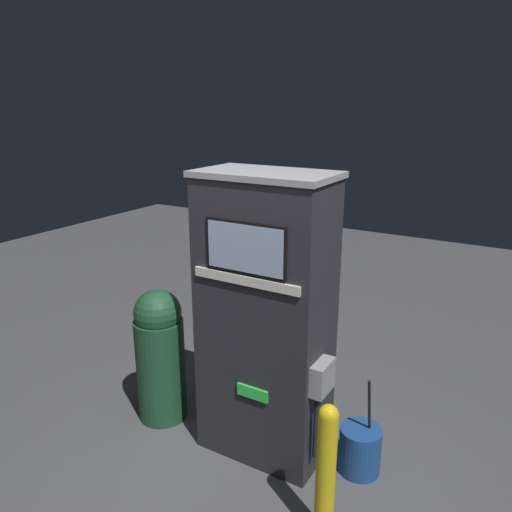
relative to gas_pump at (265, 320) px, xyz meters
name	(u,v)px	position (x,y,z in m)	size (l,w,h in m)	color
ground_plane	(247,465)	(0.00, -0.25, -1.03)	(14.00, 14.00, 0.00)	#4C4C4F
gas_pump	(265,320)	(0.00, 0.00, 0.00)	(0.98, 0.53, 2.05)	#28282D
safety_bollard	(326,472)	(0.71, -0.54, -0.56)	(0.11, 0.11, 0.90)	yellow
trash_bin	(160,354)	(-0.91, -0.08, -0.47)	(0.39, 0.39, 1.10)	#1E4C2D
squeegee_bucket	(360,449)	(0.69, 0.12, -0.86)	(0.29, 0.29, 0.74)	#1E478C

